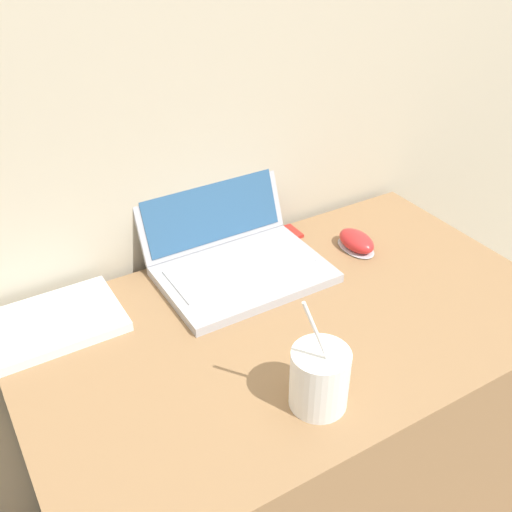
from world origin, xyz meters
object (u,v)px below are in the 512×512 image
object	(u,v)px
computer_mouse	(356,242)
external_keyboard	(18,335)
drink_cup	(320,378)
laptop	(231,245)
usb_stick	(293,231)

from	to	relation	value
computer_mouse	external_keyboard	world-z (taller)	computer_mouse
drink_cup	laptop	bearing A→B (deg)	80.37
laptop	computer_mouse	bearing A→B (deg)	-17.46
laptop	computer_mouse	size ratio (longest dim) A/B	3.30
drink_cup	external_keyboard	distance (m)	0.57
laptop	computer_mouse	xyz separation A→B (m)	(0.28, -0.09, -0.03)
drink_cup	computer_mouse	bearing A→B (deg)	43.79
laptop	usb_stick	distance (m)	0.20
laptop	usb_stick	xyz separation A→B (m)	(0.19, 0.04, -0.05)
drink_cup	usb_stick	size ratio (longest dim) A/B	3.68
usb_stick	laptop	bearing A→B (deg)	-167.33
drink_cup	computer_mouse	distance (m)	0.49
laptop	external_keyboard	xyz separation A→B (m)	(-0.46, -0.01, -0.04)
computer_mouse	external_keyboard	xyz separation A→B (m)	(-0.74, 0.08, -0.01)
laptop	drink_cup	distance (m)	0.43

